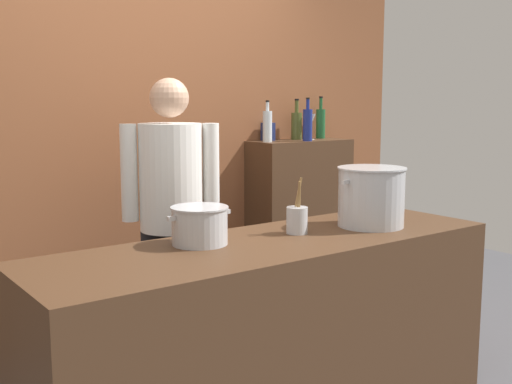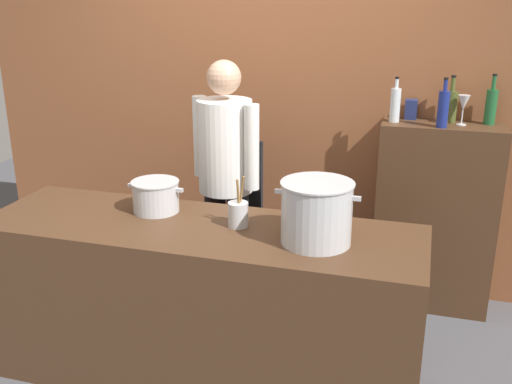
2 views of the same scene
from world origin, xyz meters
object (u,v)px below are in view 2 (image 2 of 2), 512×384
object	(u,v)px
wine_bottle_clear	(395,104)
wine_glass_tall	(464,104)
chef	(226,171)
stockpot_small	(156,196)
stockpot_large	(317,213)
spice_tin_navy	(411,109)
utensil_crock	(238,214)
wine_bottle_cobalt	(443,108)
wine_bottle_olive	(451,105)
wine_bottle_green	(491,106)

from	to	relation	value
wine_bottle_clear	wine_glass_tall	bearing A→B (deg)	2.74
chef	stockpot_small	xyz separation A→B (m)	(-0.19, -0.61, 0.02)
stockpot_large	spice_tin_navy	xyz separation A→B (m)	(0.35, 1.33, 0.27)
stockpot_small	wine_glass_tall	size ratio (longest dim) A/B	1.74
stockpot_large	utensil_crock	size ratio (longest dim) A/B	1.50
chef	stockpot_large	xyz separation A→B (m)	(0.73, -0.78, 0.09)
stockpot_small	wine_bottle_clear	distance (m)	1.62
chef	wine_bottle_cobalt	distance (m)	1.38
stockpot_small	wine_glass_tall	bearing A→B (deg)	33.62
stockpot_small	wine_bottle_cobalt	xyz separation A→B (m)	(1.47, 0.95, 0.39)
chef	wine_bottle_olive	size ratio (longest dim) A/B	5.65
stockpot_small	wine_bottle_clear	bearing A→B (deg)	41.28
utensil_crock	spice_tin_navy	size ratio (longest dim) A/B	2.16
chef	stockpot_large	bearing A→B (deg)	157.06
wine_bottle_clear	wine_glass_tall	xyz separation A→B (m)	(0.41, 0.02, 0.02)
stockpot_large	utensil_crock	distance (m)	0.44
wine_bottle_green	utensil_crock	bearing A→B (deg)	-135.92
utensil_crock	wine_bottle_green	xyz separation A→B (m)	(1.25, 1.21, 0.40)
chef	spice_tin_navy	bearing A→B (deg)	-129.20
chef	utensil_crock	world-z (taller)	chef
wine_glass_tall	stockpot_large	bearing A→B (deg)	-118.46
utensil_crock	wine_bottle_olive	world-z (taller)	wine_bottle_olive
utensil_crock	spice_tin_navy	xyz separation A→B (m)	(0.78, 1.24, 0.35)
utensil_crock	wine_bottle_clear	world-z (taller)	wine_bottle_clear
stockpot_small	wine_bottle_green	world-z (taller)	wine_bottle_green
utensil_crock	spice_tin_navy	bearing A→B (deg)	57.94
wine_bottle_green	spice_tin_navy	size ratio (longest dim) A/B	2.47
wine_bottle_cobalt	stockpot_large	bearing A→B (deg)	-115.96
stockpot_small	wine_bottle_green	distance (m)	2.12
wine_bottle_olive	spice_tin_navy	xyz separation A→B (m)	(-0.24, 0.03, -0.04)
stockpot_small	wine_glass_tall	distance (m)	1.95
stockpot_small	wine_bottle_olive	bearing A→B (deg)	36.61
chef	wine_bottle_green	bearing A→B (deg)	-137.47
wine_bottle_cobalt	wine_glass_tall	bearing A→B (deg)	41.33
stockpot_large	wine_bottle_olive	size ratio (longest dim) A/B	1.39
chef	spice_tin_navy	distance (m)	1.26
wine_bottle_clear	wine_glass_tall	world-z (taller)	wine_bottle_clear
wine_glass_tall	chef	bearing A→B (deg)	-162.33
wine_bottle_green	wine_bottle_olive	xyz separation A→B (m)	(-0.24, -0.00, -0.01)
wine_bottle_green	wine_bottle_clear	xyz separation A→B (m)	(-0.57, -0.09, -0.00)
stockpot_small	wine_bottle_cobalt	world-z (taller)	wine_bottle_cobalt
stockpot_small	wine_bottle_olive	xyz separation A→B (m)	(1.52, 1.13, 0.38)
stockpot_large	stockpot_small	distance (m)	0.94
utensil_crock	wine_glass_tall	xyz separation A→B (m)	(1.09, 1.14, 0.42)
chef	wine_bottle_green	world-z (taller)	chef
wine_glass_tall	wine_bottle_green	bearing A→B (deg)	23.69
stockpot_small	wine_bottle_cobalt	distance (m)	1.79
wine_bottle_clear	spice_tin_navy	xyz separation A→B (m)	(0.10, 0.12, -0.05)
chef	spice_tin_navy	world-z (taller)	chef
wine_bottle_clear	wine_bottle_olive	xyz separation A→B (m)	(0.34, 0.09, -0.01)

